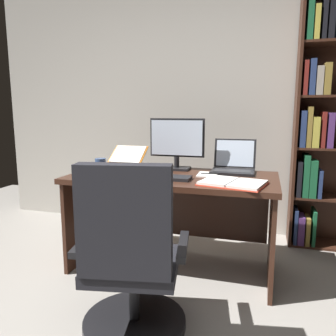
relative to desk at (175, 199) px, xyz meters
name	(u,v)px	position (x,y,z in m)	size (l,w,h in m)	color
wall_back	(208,107)	(0.09, 0.98, 0.74)	(4.80, 0.12, 2.57)	#B2ADA3
desk	(175,199)	(0.00, 0.00, 0.00)	(1.58, 0.77, 0.76)	#381E14
bookshelf	(329,122)	(1.22, 0.75, 0.61)	(0.78, 0.31, 2.29)	#381E14
office_chair	(130,265)	(0.01, -0.96, -0.13)	(0.67, 0.60, 1.00)	black
monitor	(177,144)	(-0.03, 0.18, 0.43)	(0.47, 0.16, 0.43)	black
laptop	(233,165)	(0.44, 0.19, 0.26)	(0.34, 0.31, 0.26)	black
keyboard	(162,177)	(-0.03, -0.23, 0.22)	(0.42, 0.15, 0.02)	black
computer_mouse	(125,174)	(-0.33, -0.23, 0.23)	(0.06, 0.10, 0.04)	black
reading_stand_with_book	(127,156)	(-0.52, 0.25, 0.29)	(0.32, 0.29, 0.17)	black
open_binder	(233,183)	(0.48, -0.28, 0.22)	(0.48, 0.40, 0.02)	#DB422D
notepad	(208,175)	(0.26, 0.00, 0.21)	(0.15, 0.21, 0.01)	silver
pen	(210,174)	(0.28, 0.00, 0.22)	(0.01, 0.01, 0.14)	black
coffee_mug	(101,164)	(-0.63, -0.04, 0.26)	(0.09, 0.09, 0.10)	#334C7A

